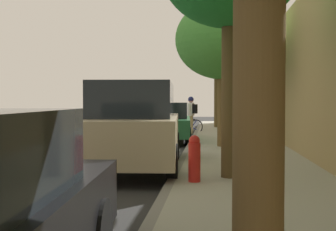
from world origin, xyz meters
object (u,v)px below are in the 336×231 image
at_px(street_tree_far_end, 223,40).
at_px(parked_suv_tan_mid, 135,125).
at_px(parked_sedan_green_far, 167,122).
at_px(fire_hydrant, 194,158).
at_px(bicycle_at_curb, 187,126).
at_px(street_tree_corner, 218,49).
at_px(cyclist_with_backpack, 191,111).

bearing_deg(street_tree_far_end, parked_suv_tan_mid, -115.78).
relative_size(parked_sedan_green_far, fire_hydrant, 5.35).
bearing_deg(fire_hydrant, street_tree_far_end, 84.08).
height_order(bicycle_at_curb, street_tree_corner, street_tree_corner).
height_order(parked_suv_tan_mid, street_tree_far_end, street_tree_far_end).
bearing_deg(parked_suv_tan_mid, cyclist_with_backpack, 86.12).
xyz_separation_m(cyclist_with_backpack, fire_hydrant, (0.67, -13.00, -0.55)).
distance_m(parked_suv_tan_mid, bicycle_at_curb, 11.56).
relative_size(parked_sedan_green_far, street_tree_far_end, 0.96).
relative_size(parked_sedan_green_far, cyclist_with_backpack, 2.51).
bearing_deg(street_tree_far_end, fire_hydrant, -95.92).
bearing_deg(parked_sedan_green_far, parked_suv_tan_mid, -90.00).
xyz_separation_m(parked_suv_tan_mid, bicycle_at_curb, (0.53, 11.53, -0.66)).
height_order(parked_suv_tan_mid, cyclist_with_backpack, parked_suv_tan_mid).
bearing_deg(bicycle_at_curb, fire_hydrant, -86.20).
height_order(parked_sedan_green_far, street_tree_far_end, street_tree_far_end).
height_order(street_tree_corner, fire_hydrant, street_tree_corner).
bearing_deg(parked_sedan_green_far, bicycle_at_curb, 83.47).
bearing_deg(parked_suv_tan_mid, street_tree_corner, 81.92).
bearing_deg(street_tree_far_end, cyclist_with_backpack, 100.96).
xyz_separation_m(parked_suv_tan_mid, street_tree_far_end, (2.07, 4.28, 2.49)).
distance_m(parked_suv_tan_mid, cyclist_with_backpack, 11.10).
xyz_separation_m(parked_sedan_green_far, street_tree_far_end, (2.07, -2.64, 2.77)).
bearing_deg(bicycle_at_curb, parked_suv_tan_mid, -92.62).
bearing_deg(fire_hydrant, cyclist_with_backpack, 92.96).
bearing_deg(street_tree_corner, parked_sedan_green_far, -105.12).
height_order(parked_suv_tan_mid, street_tree_corner, street_tree_corner).
xyz_separation_m(bicycle_at_curb, street_tree_corner, (1.54, 3.03, 4.08)).
relative_size(parked_suv_tan_mid, bicycle_at_curb, 3.10).
relative_size(parked_suv_tan_mid, street_tree_far_end, 1.03).
xyz_separation_m(parked_sedan_green_far, bicycle_at_curb, (0.53, 4.61, -0.39)).
relative_size(bicycle_at_curb, cyclist_with_backpack, 0.87).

